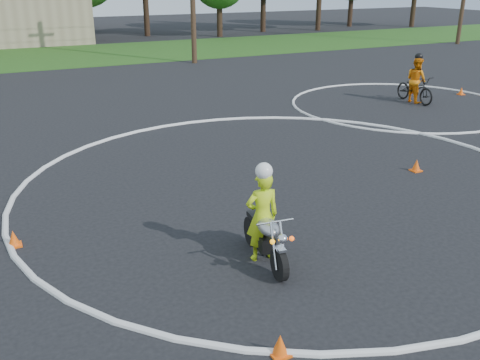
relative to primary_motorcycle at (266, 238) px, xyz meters
name	(u,v)px	position (x,y,z in m)	size (l,w,h in m)	color
ground	(371,236)	(2.19, -0.03, -0.45)	(120.00, 120.00, 0.00)	black
grass_strip	(81,55)	(2.19, 26.97, -0.44)	(120.00, 10.00, 0.02)	#1E4714
course_markings	(329,153)	(4.36, 4.32, -0.44)	(19.05, 19.05, 0.12)	silver
primary_motorcycle	(266,238)	(0.00, 0.00, 0.00)	(0.62, 1.76, 0.93)	black
rider_primary_grp	(262,214)	(0.00, 0.13, 0.38)	(0.61, 0.44, 1.72)	#B9DC17
rider_second_grp	(416,85)	(10.93, 8.10, 0.20)	(0.75, 1.94, 1.84)	black
traffic_cones	(444,153)	(6.83, 2.70, -0.31)	(19.82, 10.67, 0.30)	#FF580D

